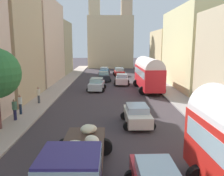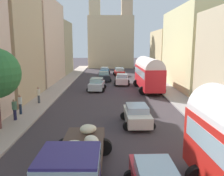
{
  "view_description": "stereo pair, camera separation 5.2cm",
  "coord_description": "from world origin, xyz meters",
  "px_view_note": "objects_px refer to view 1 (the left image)",
  "views": [
    {
      "loc": [
        -0.25,
        -3.26,
        5.92
      ],
      "look_at": [
        0.0,
        21.22,
        1.45
      ],
      "focal_mm": 38.41,
      "sensor_mm": 36.0,
      "label": 1
    },
    {
      "loc": [
        -0.2,
        -3.26,
        5.92
      ],
      "look_at": [
        0.0,
        21.22,
        1.45
      ],
      "focal_mm": 38.41,
      "sensor_mm": 36.0,
      "label": 2
    }
  ],
  "objects_px": {
    "car_6": "(119,72)",
    "car_5": "(122,79)",
    "parked_bus_1": "(148,72)",
    "pedestrian_4": "(20,104)",
    "car_0": "(97,84)",
    "car_2": "(104,71)",
    "car_1": "(104,76)",
    "cargo_truck_0": "(77,161)",
    "car_4": "(137,115)",
    "pedestrian_0": "(15,109)",
    "pedestrian_1": "(39,94)"
  },
  "relations": [
    {
      "from": "car_0",
      "to": "pedestrian_0",
      "type": "relative_size",
      "value": 2.33
    },
    {
      "from": "car_6",
      "to": "pedestrian_4",
      "type": "relative_size",
      "value": 2.42
    },
    {
      "from": "pedestrian_0",
      "to": "car_1",
      "type": "bearing_deg",
      "value": 73.0
    },
    {
      "from": "parked_bus_1",
      "to": "pedestrian_1",
      "type": "height_order",
      "value": "parked_bus_1"
    },
    {
      "from": "car_2",
      "to": "car_1",
      "type": "bearing_deg",
      "value": -89.22
    },
    {
      "from": "car_6",
      "to": "parked_bus_1",
      "type": "bearing_deg",
      "value": -77.9
    },
    {
      "from": "cargo_truck_0",
      "to": "pedestrian_4",
      "type": "relative_size",
      "value": 3.96
    },
    {
      "from": "car_2",
      "to": "car_5",
      "type": "distance_m",
      "value": 13.04
    },
    {
      "from": "car_2",
      "to": "car_6",
      "type": "height_order",
      "value": "car_6"
    },
    {
      "from": "car_1",
      "to": "pedestrian_1",
      "type": "xyz_separation_m",
      "value": [
        -6.11,
        -15.32,
        0.2
      ]
    },
    {
      "from": "car_6",
      "to": "car_5",
      "type": "bearing_deg",
      "value": -90.07
    },
    {
      "from": "cargo_truck_0",
      "to": "pedestrian_4",
      "type": "xyz_separation_m",
      "value": [
        -6.09,
        10.25,
        -0.12
      ]
    },
    {
      "from": "car_2",
      "to": "pedestrian_4",
      "type": "distance_m",
      "value": 29.0
    },
    {
      "from": "cargo_truck_0",
      "to": "pedestrian_1",
      "type": "height_order",
      "value": "cargo_truck_0"
    },
    {
      "from": "car_6",
      "to": "car_1",
      "type": "bearing_deg",
      "value": -111.89
    },
    {
      "from": "parked_bus_1",
      "to": "pedestrian_4",
      "type": "distance_m",
      "value": 16.87
    },
    {
      "from": "parked_bus_1",
      "to": "pedestrian_1",
      "type": "bearing_deg",
      "value": -148.65
    },
    {
      "from": "car_1",
      "to": "car_4",
      "type": "distance_m",
      "value": 21.75
    },
    {
      "from": "car_1",
      "to": "car_6",
      "type": "bearing_deg",
      "value": 68.11
    },
    {
      "from": "car_1",
      "to": "car_4",
      "type": "xyz_separation_m",
      "value": [
        3.01,
        -21.54,
        -0.04
      ]
    },
    {
      "from": "pedestrian_1",
      "to": "pedestrian_4",
      "type": "height_order",
      "value": "pedestrian_4"
    },
    {
      "from": "car_6",
      "to": "pedestrian_4",
      "type": "xyz_separation_m",
      "value": [
        -9.3,
        -26.15,
        0.27
      ]
    },
    {
      "from": "cargo_truck_0",
      "to": "car_4",
      "type": "bearing_deg",
      "value": 66.62
    },
    {
      "from": "parked_bus_1",
      "to": "pedestrian_0",
      "type": "height_order",
      "value": "parked_bus_1"
    },
    {
      "from": "car_4",
      "to": "pedestrian_0",
      "type": "height_order",
      "value": "pedestrian_0"
    },
    {
      "from": "pedestrian_0",
      "to": "pedestrian_1",
      "type": "height_order",
      "value": "pedestrian_0"
    },
    {
      "from": "car_2",
      "to": "car_4",
      "type": "relative_size",
      "value": 1.0
    },
    {
      "from": "car_4",
      "to": "pedestrian_1",
      "type": "distance_m",
      "value": 11.04
    },
    {
      "from": "car_0",
      "to": "car_5",
      "type": "bearing_deg",
      "value": 51.64
    },
    {
      "from": "pedestrian_4",
      "to": "car_5",
      "type": "bearing_deg",
      "value": 59.21
    },
    {
      "from": "parked_bus_1",
      "to": "car_4",
      "type": "height_order",
      "value": "parked_bus_1"
    },
    {
      "from": "car_0",
      "to": "car_5",
      "type": "distance_m",
      "value": 5.63
    },
    {
      "from": "car_5",
      "to": "pedestrian_0",
      "type": "height_order",
      "value": "pedestrian_0"
    },
    {
      "from": "car_4",
      "to": "pedestrian_1",
      "type": "height_order",
      "value": "pedestrian_1"
    },
    {
      "from": "car_5",
      "to": "pedestrian_4",
      "type": "relative_size",
      "value": 2.24
    },
    {
      "from": "car_2",
      "to": "pedestrian_1",
      "type": "bearing_deg",
      "value": -103.78
    },
    {
      "from": "car_2",
      "to": "pedestrian_0",
      "type": "bearing_deg",
      "value": -101.78
    },
    {
      "from": "pedestrian_1",
      "to": "car_4",
      "type": "bearing_deg",
      "value": -34.3
    },
    {
      "from": "car_0",
      "to": "car_4",
      "type": "xyz_separation_m",
      "value": [
        3.72,
        -13.51,
        -0.05
      ]
    },
    {
      "from": "car_2",
      "to": "car_6",
      "type": "relative_size",
      "value": 0.92
    },
    {
      "from": "car_2",
      "to": "pedestrian_1",
      "type": "xyz_separation_m",
      "value": [
        -5.99,
        -24.41,
        0.29
      ]
    },
    {
      "from": "pedestrian_0",
      "to": "pedestrian_4",
      "type": "xyz_separation_m",
      "value": [
        -0.15,
        1.59,
        -0.0
      ]
    },
    {
      "from": "cargo_truck_0",
      "to": "car_0",
      "type": "distance_m",
      "value": 21.42
    },
    {
      "from": "car_4",
      "to": "car_0",
      "type": "bearing_deg",
      "value": 105.4
    },
    {
      "from": "car_1",
      "to": "parked_bus_1",
      "type": "bearing_deg",
      "value": -53.0
    },
    {
      "from": "car_0",
      "to": "car_6",
      "type": "distance_m",
      "value": 15.39
    },
    {
      "from": "car_1",
      "to": "pedestrian_4",
      "type": "bearing_deg",
      "value": -108.72
    },
    {
      "from": "parked_bus_1",
      "to": "car_5",
      "type": "distance_m",
      "value": 5.61
    },
    {
      "from": "parked_bus_1",
      "to": "car_4",
      "type": "bearing_deg",
      "value": -102.37
    },
    {
      "from": "pedestrian_0",
      "to": "car_4",
      "type": "bearing_deg",
      "value": -4.58
    }
  ]
}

